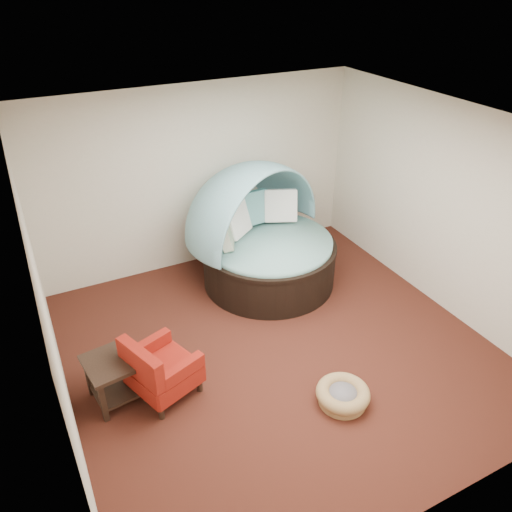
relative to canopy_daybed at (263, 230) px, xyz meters
name	(u,v)px	position (x,y,z in m)	size (l,w,h in m)	color
floor	(278,348)	(-0.57, -1.51, -0.84)	(5.00, 5.00, 0.00)	#4C2015
wall_back	(200,178)	(-0.57, 0.99, 0.56)	(5.00, 5.00, 0.00)	beige
wall_front	(446,405)	(-0.57, -4.01, 0.56)	(5.00, 5.00, 0.00)	beige
wall_left	(47,314)	(-3.07, -1.51, 0.56)	(5.00, 5.00, 0.00)	beige
wall_right	(446,209)	(1.93, -1.51, 0.56)	(5.00, 5.00, 0.00)	beige
ceiling	(285,130)	(-0.57, -1.51, 1.96)	(5.00, 5.00, 0.00)	white
canopy_daybed	(263,230)	(0.00, 0.00, 0.00)	(2.58, 2.55, 1.81)	black
pet_basket	(343,395)	(-0.37, -2.62, -0.73)	(0.75, 0.75, 0.21)	#976D44
red_armchair	(160,370)	(-2.12, -1.60, -0.47)	(0.87, 0.87, 0.80)	black
side_table	(115,374)	(-2.57, -1.43, -0.48)	(0.65, 0.65, 0.55)	black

